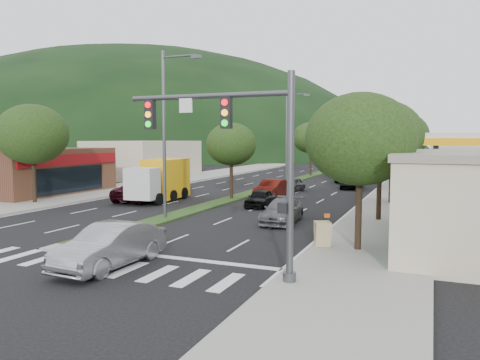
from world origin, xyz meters
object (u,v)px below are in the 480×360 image
at_px(tree_r_b, 381,135).
at_px(streetlight_mid, 288,132).
at_px(streetlight_near, 167,126).
at_px(car_queue_e, 291,185).
at_px(sedan_silver, 110,246).
at_px(tree_r_c, 392,140).
at_px(tree_l_a, 32,134).
at_px(suv_maroon, 144,191).
at_px(car_queue_c, 272,189).
at_px(tree_r_e, 407,139).
at_px(tree_med_far, 311,138).
at_px(car_queue_b, 282,211).
at_px(car_queue_a, 260,198).
at_px(a_frame_sign, 323,232).
at_px(traffic_signal, 245,145).
at_px(tree_r_d, 401,135).
at_px(box_truck, 161,181).
at_px(tree_med_near, 231,144).
at_px(motorhome, 355,164).
at_px(tree_r_a, 360,139).
at_px(car_queue_f, 359,171).
at_px(car_queue_d, 351,182).

relative_size(tree_r_b, streetlight_mid, 0.69).
bearing_deg(streetlight_near, car_queue_e, 81.06).
bearing_deg(sedan_silver, tree_r_c, 71.58).
height_order(tree_r_b, tree_l_a, tree_l_a).
xyz_separation_m(sedan_silver, car_queue_e, (-0.82, 27.03, -0.15)).
distance_m(suv_maroon, car_queue_c, 10.29).
height_order(tree_r_e, sedan_silver, tree_r_e).
xyz_separation_m(tree_med_far, car_queue_e, (2.89, -18.90, -4.34)).
height_order(tree_r_c, streetlight_near, streetlight_near).
bearing_deg(sedan_silver, car_queue_b, 77.11).
bearing_deg(suv_maroon, car_queue_a, -175.12).
xyz_separation_m(car_queue_b, a_frame_sign, (3.65, -5.79, 0.13)).
height_order(tree_med_far, sedan_silver, tree_med_far).
height_order(traffic_signal, streetlight_near, streetlight_near).
xyz_separation_m(tree_r_d, streetlight_mid, (-11.79, 3.00, 0.40)).
distance_m(streetlight_mid, a_frame_sign, 31.26).
bearing_deg(car_queue_e, streetlight_near, -92.72).
relative_size(tree_l_a, box_truck, 1.08).
relative_size(tree_med_near, suv_maroon, 1.07).
relative_size(car_queue_e, motorhome, 0.41).
height_order(tree_r_d, suv_maroon, tree_r_d).
bearing_deg(tree_r_e, tree_r_a, -90.00).
height_order(tree_l_a, car_queue_e, tree_l_a).
bearing_deg(tree_r_e, car_queue_f, 139.13).
xyz_separation_m(car_queue_a, car_queue_d, (4.01, 15.00, -0.01)).
height_order(tree_r_a, tree_r_b, tree_r_b).
distance_m(tree_med_far, streetlight_near, 36.01).
bearing_deg(sedan_silver, car_queue_c, 94.89).
xyz_separation_m(tree_r_b, car_queue_c, (-9.29, 8.10, -4.27)).
bearing_deg(suv_maroon, car_queue_e, -128.60).
xyz_separation_m(tree_r_a, streetlight_mid, (-11.79, 29.00, 0.76)).
height_order(streetlight_near, car_queue_b, streetlight_near).
distance_m(streetlight_mid, car_queue_a, 18.86).
relative_size(car_queue_b, car_queue_c, 1.01).
height_order(box_truck, motorhome, motorhome).
bearing_deg(tree_med_far, car_queue_c, -83.53).
relative_size(tree_r_e, streetlight_mid, 0.67).
height_order(tree_r_c, tree_r_e, tree_r_e).
relative_size(tree_r_e, tree_l_a, 0.93).
bearing_deg(car_queue_d, sedan_silver, -104.14).
relative_size(streetlight_near, motorhome, 1.03).
bearing_deg(car_queue_e, tree_r_b, -48.99).
xyz_separation_m(traffic_signal, streetlight_near, (-8.82, 9.54, 0.94)).
distance_m(tree_r_b, tree_r_e, 28.00).
relative_size(car_queue_c, box_truck, 0.69).
xyz_separation_m(tree_r_a, car_queue_e, (-9.11, 21.10, -4.15)).
bearing_deg(streetlight_mid, car_queue_d, -21.63).
height_order(car_queue_a, box_truck, box_truck).
distance_m(tree_r_a, car_queue_a, 14.60).
bearing_deg(car_queue_a, a_frame_sign, -60.83).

